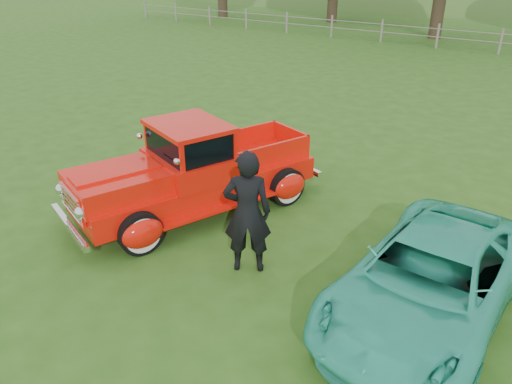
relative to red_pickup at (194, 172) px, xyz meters
The scene contains 5 objects.
ground 2.38m from the red_pickup, 44.12° to the right, with size 140.00×140.00×0.00m, color #2B5216.
fence_line 20.50m from the red_pickup, 85.50° to the left, with size 48.00×0.12×1.20m.
red_pickup is the anchor object (origin of this frame).
teal_sedan 4.74m from the red_pickup, ahead, with size 1.96×4.26×1.18m, color #2DB696.
man 2.27m from the red_pickup, 28.08° to the right, with size 0.74×0.48×2.02m, color black.
Camera 1 is at (4.28, -4.93, 4.64)m, focal length 35.00 mm.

